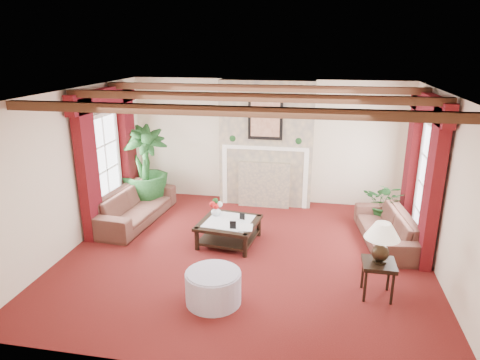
% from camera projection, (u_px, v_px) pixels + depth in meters
% --- Properties ---
extents(floor, '(6.00, 6.00, 0.00)m').
position_uv_depth(floor, '(246.00, 255.00, 7.24)').
color(floor, '#3F0B0C').
rests_on(floor, ground).
extents(ceiling, '(6.00, 6.00, 0.00)m').
position_uv_depth(ceiling, '(247.00, 93.00, 6.42)').
color(ceiling, white).
rests_on(ceiling, floor).
extents(back_wall, '(6.00, 0.02, 2.70)m').
position_uv_depth(back_wall, '(267.00, 142.00, 9.40)').
color(back_wall, beige).
rests_on(back_wall, ground).
extents(left_wall, '(0.02, 5.50, 2.70)m').
position_uv_depth(left_wall, '(75.00, 169.00, 7.35)').
color(left_wall, beige).
rests_on(left_wall, ground).
extents(right_wall, '(0.02, 5.50, 2.70)m').
position_uv_depth(right_wall, '(446.00, 190.00, 6.31)').
color(right_wall, beige).
rests_on(right_wall, ground).
extents(ceiling_beams, '(6.00, 3.00, 0.12)m').
position_uv_depth(ceiling_beams, '(247.00, 97.00, 6.43)').
color(ceiling_beams, '#3C2113').
rests_on(ceiling_beams, ceiling).
extents(fireplace, '(2.00, 0.52, 2.70)m').
position_uv_depth(fireplace, '(267.00, 80.00, 8.80)').
color(fireplace, tan).
rests_on(fireplace, ground).
extents(french_door_left, '(0.10, 1.10, 2.16)m').
position_uv_depth(french_door_left, '(100.00, 115.00, 8.04)').
color(french_door_left, white).
rests_on(french_door_left, ground).
extents(french_door_right, '(0.10, 1.10, 2.16)m').
position_uv_depth(french_door_right, '(435.00, 125.00, 7.01)').
color(french_door_right, white).
rests_on(french_door_right, ground).
extents(curtains_left, '(0.20, 2.40, 2.55)m').
position_uv_depth(curtains_left, '(103.00, 92.00, 7.90)').
color(curtains_left, '#420812').
rests_on(curtains_left, ground).
extents(curtains_right, '(0.20, 2.40, 2.55)m').
position_uv_depth(curtains_right, '(431.00, 99.00, 6.90)').
color(curtains_right, '#420812').
rests_on(curtains_right, ground).
extents(sofa_left, '(2.30, 0.99, 0.86)m').
position_uv_depth(sofa_left, '(134.00, 201.00, 8.50)').
color(sofa_left, '#330E19').
rests_on(sofa_left, ground).
extents(sofa_right, '(2.07, 1.02, 0.76)m').
position_uv_depth(sofa_right, '(387.00, 223.00, 7.58)').
color(sofa_right, '#330E19').
rests_on(sofa_right, ground).
extents(potted_palm, '(2.72, 2.73, 0.99)m').
position_uv_depth(potted_palm, '(146.00, 185.00, 9.27)').
color(potted_palm, black).
rests_on(potted_palm, ground).
extents(small_plant, '(1.36, 1.39, 0.68)m').
position_uv_depth(small_plant, '(384.00, 207.00, 8.41)').
color(small_plant, black).
rests_on(small_plant, ground).
extents(coffee_table, '(1.11, 1.11, 0.41)m').
position_uv_depth(coffee_table, '(229.00, 232.00, 7.63)').
color(coffee_table, black).
rests_on(coffee_table, ground).
extents(side_table, '(0.53, 0.53, 0.53)m').
position_uv_depth(side_table, '(377.00, 279.00, 5.99)').
color(side_table, black).
rests_on(side_table, ground).
extents(ottoman, '(0.77, 0.77, 0.45)m').
position_uv_depth(ottoman, '(213.00, 287.00, 5.86)').
color(ottoman, '#A49CB1').
rests_on(ottoman, ground).
extents(table_lamp, '(0.48, 0.48, 0.61)m').
position_uv_depth(table_lamp, '(381.00, 242.00, 5.81)').
color(table_lamp, black).
rests_on(table_lamp, side_table).
extents(flower_vase, '(0.32, 0.32, 0.18)m').
position_uv_depth(flower_vase, '(216.00, 211.00, 7.80)').
color(flower_vase, silver).
rests_on(flower_vase, coffee_table).
extents(book, '(0.24, 0.07, 0.32)m').
position_uv_depth(book, '(239.00, 220.00, 7.23)').
color(book, black).
rests_on(book, coffee_table).
extents(photo_frame_a, '(0.11, 0.03, 0.14)m').
position_uv_depth(photo_frame_a, '(233.00, 225.00, 7.23)').
color(photo_frame_a, black).
rests_on(photo_frame_a, coffee_table).
extents(photo_frame_b, '(0.10, 0.05, 0.13)m').
position_uv_depth(photo_frame_b, '(242.00, 216.00, 7.62)').
color(photo_frame_b, black).
rests_on(photo_frame_b, coffee_table).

